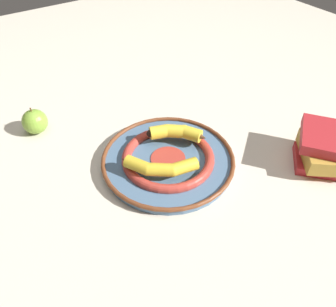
{
  "coord_description": "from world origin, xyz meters",
  "views": [
    {
      "loc": [
        0.58,
        -0.37,
        0.66
      ],
      "look_at": [
        0.04,
        -0.0,
        0.04
      ],
      "focal_mm": 35.0,
      "sensor_mm": 36.0,
      "label": 1
    }
  ],
  "objects_px": {
    "banana_a": "(177,132)",
    "banana_b": "(159,167)",
    "apple": "(35,122)",
    "decorative_bowl": "(168,159)"
  },
  "relations": [
    {
      "from": "decorative_bowl",
      "to": "banana_b",
      "type": "bearing_deg",
      "value": -52.38
    },
    {
      "from": "banana_a",
      "to": "apple",
      "type": "relative_size",
      "value": 1.6
    },
    {
      "from": "banana_a",
      "to": "banana_b",
      "type": "xyz_separation_m",
      "value": [
        0.09,
        -0.12,
        -0.0
      ]
    },
    {
      "from": "decorative_bowl",
      "to": "banana_b",
      "type": "height_order",
      "value": "banana_b"
    },
    {
      "from": "banana_a",
      "to": "banana_b",
      "type": "relative_size",
      "value": 0.83
    },
    {
      "from": "banana_a",
      "to": "apple",
      "type": "height_order",
      "value": "apple"
    },
    {
      "from": "apple",
      "to": "banana_a",
      "type": "bearing_deg",
      "value": 46.04
    },
    {
      "from": "decorative_bowl",
      "to": "banana_a",
      "type": "height_order",
      "value": "banana_a"
    },
    {
      "from": "decorative_bowl",
      "to": "banana_b",
      "type": "distance_m",
      "value": 0.08
    },
    {
      "from": "banana_b",
      "to": "apple",
      "type": "relative_size",
      "value": 1.94
    }
  ]
}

